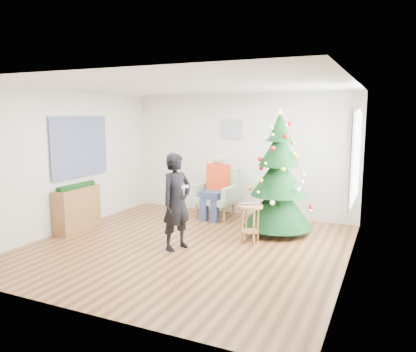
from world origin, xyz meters
The scene contains 19 objects.
floor centered at (0.00, 0.00, 0.00)m, with size 5.00×5.00×0.00m, color brown.
ceiling centered at (0.00, 0.00, 2.60)m, with size 5.00×5.00×0.00m, color white.
wall_back centered at (0.00, 2.50, 1.30)m, with size 5.00×5.00×0.00m, color silver.
wall_front centered at (0.00, -2.50, 1.30)m, with size 5.00×5.00×0.00m, color silver.
wall_left centered at (-2.50, 0.00, 1.30)m, with size 5.00×5.00×0.00m, color silver.
wall_right centered at (2.50, 0.00, 1.30)m, with size 5.00×5.00×0.00m, color silver.
window_panel centered at (2.47, 1.00, 1.50)m, with size 0.04×1.30×1.40m, color white.
curtains centered at (2.44, 1.00, 1.50)m, with size 0.05×1.75×1.50m.
christmas_tree centered at (1.15, 1.39, 1.03)m, with size 1.27×1.27×2.29m.
stool centered at (0.87, 0.64, 0.33)m, with size 0.43×0.43×0.64m.
laptop centered at (0.87, 0.64, 0.66)m, with size 0.35×0.23×0.03m, color silver.
armchair centered at (-0.31, 1.95, 0.39)m, with size 0.89×0.83×1.03m.
seated_person centered at (-0.32, 1.89, 0.70)m, with size 0.49×0.68×1.35m.
standing_man centered at (-0.10, -0.17, 0.78)m, with size 0.57×0.37×1.56m, color black.
game_controller centered at (0.07, -0.20, 1.04)m, with size 0.04×0.13×0.04m, color white.
console centered at (-2.33, 0.01, 0.40)m, with size 0.30×1.00×0.80m, color brown.
garland centered at (-2.33, 0.01, 0.82)m, with size 0.14×0.14×0.90m, color black.
tapestry centered at (-2.46, 0.30, 1.55)m, with size 0.03×1.50×1.15m, color black.
framed_picture centered at (-0.20, 2.46, 1.85)m, with size 0.52×0.05×0.42m.
Camera 1 is at (2.99, -5.73, 2.16)m, focal length 35.00 mm.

